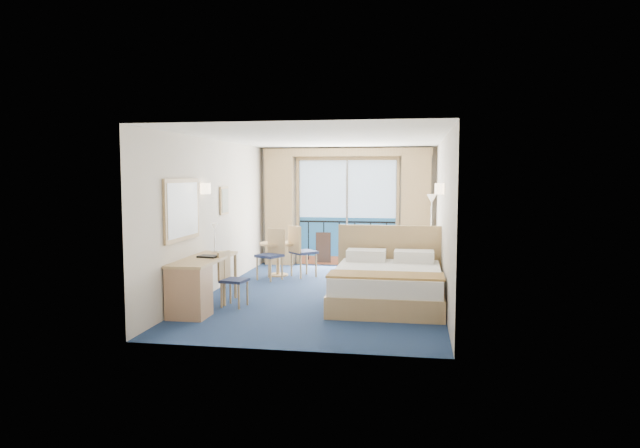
{
  "coord_description": "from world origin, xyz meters",
  "views": [
    {
      "loc": [
        1.54,
        -9.7,
        2.09
      ],
      "look_at": [
        -0.12,
        0.2,
        1.21
      ],
      "focal_mm": 32.0,
      "sensor_mm": 36.0,
      "label": 1
    }
  ],
  "objects_px": {
    "table_chair_a": "(300,248)",
    "armchair": "(398,257)",
    "bed": "(388,284)",
    "nightstand": "(427,273)",
    "floor_lamp": "(431,213)",
    "desk_chair": "(230,276)",
    "round_table": "(278,251)",
    "table_chair_b": "(272,251)",
    "desk": "(192,286)"
  },
  "relations": [
    {
      "from": "nightstand",
      "to": "table_chair_b",
      "type": "bearing_deg",
      "value": 171.69
    },
    {
      "from": "desk_chair",
      "to": "table_chair_a",
      "type": "relative_size",
      "value": 0.83
    },
    {
      "from": "bed",
      "to": "nightstand",
      "type": "xyz_separation_m",
      "value": [
        0.64,
        1.37,
        -0.04
      ]
    },
    {
      "from": "nightstand",
      "to": "round_table",
      "type": "xyz_separation_m",
      "value": [
        -3.01,
        0.86,
        0.23
      ]
    },
    {
      "from": "desk_chair",
      "to": "round_table",
      "type": "bearing_deg",
      "value": 6.96
    },
    {
      "from": "floor_lamp",
      "to": "desk",
      "type": "xyz_separation_m",
      "value": [
        -3.58,
        -4.46,
        -0.82
      ]
    },
    {
      "from": "nightstand",
      "to": "table_chair_a",
      "type": "distance_m",
      "value": 2.66
    },
    {
      "from": "bed",
      "to": "nightstand",
      "type": "height_order",
      "value": "bed"
    },
    {
      "from": "desk",
      "to": "desk_chair",
      "type": "xyz_separation_m",
      "value": [
        0.36,
        0.66,
        0.05
      ]
    },
    {
      "from": "nightstand",
      "to": "floor_lamp",
      "type": "relative_size",
      "value": 0.35
    },
    {
      "from": "armchair",
      "to": "floor_lamp",
      "type": "bearing_deg",
      "value": -154.34
    },
    {
      "from": "armchair",
      "to": "desk_chair",
      "type": "bearing_deg",
      "value": 42.85
    },
    {
      "from": "bed",
      "to": "table_chair_a",
      "type": "xyz_separation_m",
      "value": [
        -1.89,
        2.14,
        0.26
      ]
    },
    {
      "from": "armchair",
      "to": "desk",
      "type": "distance_m",
      "value": 4.93
    },
    {
      "from": "desk",
      "to": "table_chair_b",
      "type": "relative_size",
      "value": 1.68
    },
    {
      "from": "desk",
      "to": "table_chair_a",
      "type": "relative_size",
      "value": 1.61
    },
    {
      "from": "armchair",
      "to": "round_table",
      "type": "bearing_deg",
      "value": 2.38
    },
    {
      "from": "floor_lamp",
      "to": "desk_chair",
      "type": "height_order",
      "value": "floor_lamp"
    },
    {
      "from": "armchair",
      "to": "floor_lamp",
      "type": "height_order",
      "value": "floor_lamp"
    },
    {
      "from": "armchair",
      "to": "table_chair_a",
      "type": "distance_m",
      "value": 2.08
    },
    {
      "from": "bed",
      "to": "desk_chair",
      "type": "height_order",
      "value": "bed"
    },
    {
      "from": "desk_chair",
      "to": "table_chair_b",
      "type": "bearing_deg",
      "value": 6.79
    },
    {
      "from": "nightstand",
      "to": "table_chair_b",
      "type": "relative_size",
      "value": 0.57
    },
    {
      "from": "desk",
      "to": "table_chair_a",
      "type": "height_order",
      "value": "table_chair_a"
    },
    {
      "from": "table_chair_a",
      "to": "desk",
      "type": "bearing_deg",
      "value": 121.83
    },
    {
      "from": "nightstand",
      "to": "table_chair_b",
      "type": "xyz_separation_m",
      "value": [
        -3.01,
        0.44,
        0.28
      ]
    },
    {
      "from": "nightstand",
      "to": "armchair",
      "type": "xyz_separation_m",
      "value": [
        -0.56,
        1.38,
        0.07
      ]
    },
    {
      "from": "nightstand",
      "to": "desk_chair",
      "type": "relative_size",
      "value": 0.66
    },
    {
      "from": "round_table",
      "to": "table_chair_b",
      "type": "bearing_deg",
      "value": -90.95
    },
    {
      "from": "floor_lamp",
      "to": "round_table",
      "type": "xyz_separation_m",
      "value": [
        -3.13,
        -1.0,
        -0.75
      ]
    },
    {
      "from": "bed",
      "to": "round_table",
      "type": "bearing_deg",
      "value": 136.69
    },
    {
      "from": "bed",
      "to": "desk",
      "type": "xyz_separation_m",
      "value": [
        -2.82,
        -1.23,
        0.11
      ]
    },
    {
      "from": "desk_chair",
      "to": "table_chair_b",
      "type": "distance_m",
      "value": 2.38
    },
    {
      "from": "desk_chair",
      "to": "round_table",
      "type": "xyz_separation_m",
      "value": [
        0.09,
        2.8,
        0.03
      ]
    },
    {
      "from": "table_chair_a",
      "to": "armchair",
      "type": "bearing_deg",
      "value": -115.35
    },
    {
      "from": "armchair",
      "to": "desk",
      "type": "relative_size",
      "value": 0.47
    },
    {
      "from": "nightstand",
      "to": "armchair",
      "type": "bearing_deg",
      "value": 111.9
    },
    {
      "from": "nightstand",
      "to": "table_chair_a",
      "type": "relative_size",
      "value": 0.55
    },
    {
      "from": "nightstand",
      "to": "desk_chair",
      "type": "distance_m",
      "value": 3.66
    },
    {
      "from": "bed",
      "to": "table_chair_b",
      "type": "bearing_deg",
      "value": 142.66
    },
    {
      "from": "nightstand",
      "to": "desk",
      "type": "distance_m",
      "value": 4.33
    },
    {
      "from": "desk",
      "to": "table_chair_a",
      "type": "xyz_separation_m",
      "value": [
        0.93,
        3.37,
        0.15
      ]
    },
    {
      "from": "floor_lamp",
      "to": "round_table",
      "type": "relative_size",
      "value": 2.2
    },
    {
      "from": "table_chair_a",
      "to": "table_chair_b",
      "type": "xyz_separation_m",
      "value": [
        -0.49,
        -0.33,
        -0.03
      ]
    },
    {
      "from": "armchair",
      "to": "desk",
      "type": "height_order",
      "value": "desk"
    },
    {
      "from": "armchair",
      "to": "table_chair_a",
      "type": "bearing_deg",
      "value": 7.64
    },
    {
      "from": "desk",
      "to": "bed",
      "type": "bearing_deg",
      "value": 23.53
    },
    {
      "from": "table_chair_a",
      "to": "floor_lamp",
      "type": "bearing_deg",
      "value": -110.21
    },
    {
      "from": "nightstand",
      "to": "armchair",
      "type": "relative_size",
      "value": 0.72
    },
    {
      "from": "desk_chair",
      "to": "round_table",
      "type": "distance_m",
      "value": 2.8
    }
  ]
}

